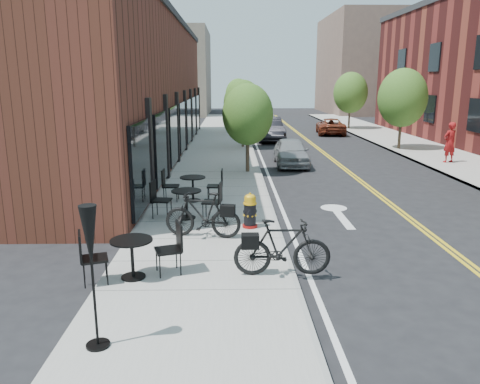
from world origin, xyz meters
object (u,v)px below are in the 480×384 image
object	(u,v)px
bistro_set_c	(193,185)
patio_umbrella	(90,247)
parked_car_b	(268,129)
pedestrian	(450,142)
bicycle_left	(203,215)
parked_car_c	(266,125)
parked_car_a	(291,152)
parked_car_far	(331,126)
bistro_set_b	(187,200)
bicycle_right	(282,248)
fire_hydrant	(250,211)
bistro_set_a	(132,253)

from	to	relation	value
bistro_set_c	patio_umbrella	distance (m)	8.85
parked_car_b	pedestrian	distance (m)	12.59
bicycle_left	patio_umbrella	bearing A→B (deg)	-3.93
parked_car_c	pedestrian	world-z (taller)	pedestrian
patio_umbrella	parked_car_b	bearing A→B (deg)	79.84
parked_car_a	parked_car_far	bearing A→B (deg)	72.18
parked_car_c	bicycle_left	bearing A→B (deg)	-97.73
bicycle_left	parked_car_b	bearing A→B (deg)	-178.54
patio_umbrella	parked_car_c	distance (m)	30.68
bistro_set_b	patio_umbrella	bearing A→B (deg)	-87.55
bicycle_left	parked_car_b	xyz separation A→B (m)	(3.32, 20.72, 0.09)
bicycle_right	parked_car_a	world-z (taller)	parked_car_a
bistro_set_c	patio_umbrella	world-z (taller)	patio_umbrella
bistro_set_b	parked_car_far	size ratio (longest dim) A/B	0.46
bicycle_left	bistro_set_b	size ratio (longest dim) A/B	0.96
bicycle_left	bistro_set_b	world-z (taller)	bicycle_left
bistro_set_b	patio_umbrella	world-z (taller)	patio_umbrella
bicycle_left	parked_car_c	size ratio (longest dim) A/B	0.41
bicycle_left	bistro_set_b	distance (m)	1.80
fire_hydrant	bistro_set_b	xyz separation A→B (m)	(-1.80, 0.88, 0.09)
bicycle_left	parked_car_a	size ratio (longest dim) A/B	0.51
parked_car_b	bistro_set_a	bearing A→B (deg)	-104.88
bicycle_left	bistro_set_c	bearing A→B (deg)	-161.20
bicycle_left	bistro_set_c	world-z (taller)	bicycle_left
bicycle_right	parked_car_far	size ratio (longest dim) A/B	0.45
bicycle_left	parked_car_c	bearing A→B (deg)	-177.27
parked_car_far	parked_car_b	bearing A→B (deg)	43.90
patio_umbrella	parked_car_b	xyz separation A→B (m)	(4.62, 25.75, -0.90)
bicycle_left	parked_car_b	distance (m)	20.99
pedestrian	parked_car_c	bearing A→B (deg)	-80.83
fire_hydrant	parked_car_far	bearing A→B (deg)	52.07
parked_car_a	parked_car_b	world-z (taller)	parked_car_b
parked_car_a	parked_car_b	xyz separation A→B (m)	(-0.33, 9.70, 0.14)
parked_car_c	fire_hydrant	bearing A→B (deg)	-95.14
patio_umbrella	parked_car_far	distance (m)	31.17
bistro_set_b	patio_umbrella	distance (m)	6.85
bicycle_left	bistro_set_a	bearing A→B (deg)	-16.36
bistro_set_a	parked_car_far	distance (m)	28.76
bistro_set_a	bistro_set_c	world-z (taller)	bistro_set_a
fire_hydrant	parked_car_c	xyz separation A→B (m)	(2.24, 24.45, 0.11)
fire_hydrant	bistro_set_c	bearing A→B (deg)	100.32
bistro_set_c	bistro_set_a	bearing A→B (deg)	-95.34
fire_hydrant	bicycle_left	distance (m)	1.49
parked_car_c	pedestrian	size ratio (longest dim) A/B	2.41
fire_hydrant	bistro_set_a	size ratio (longest dim) A/B	0.48
bicycle_left	pedestrian	distance (m)	15.88
bicycle_right	patio_umbrella	size ratio (longest dim) A/B	0.90
bicycle_left	bistro_set_c	distance (m)	3.76
bistro_set_b	parked_car_a	xyz separation A→B (m)	(4.21, 9.32, -0.00)
bicycle_left	parked_car_a	xyz separation A→B (m)	(3.65, 11.02, -0.05)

